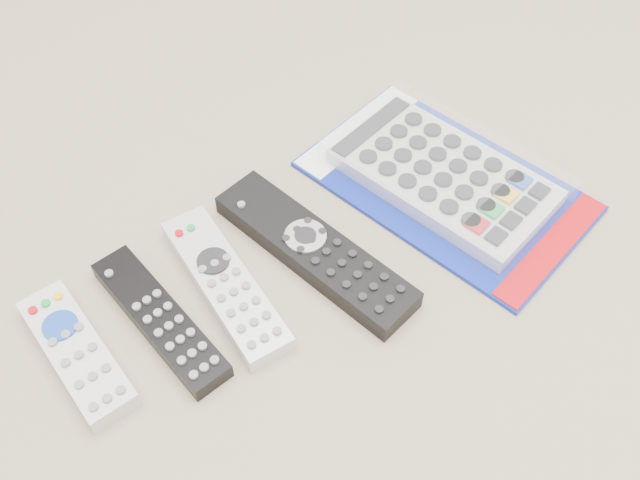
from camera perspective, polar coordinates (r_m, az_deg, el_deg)
remote_small_grey at (r=0.73m, az=-18.87°, el=-8.53°), size 0.05×0.16×0.02m
remote_slim_black at (r=0.73m, az=-12.66°, el=-6.19°), size 0.05×0.19×0.02m
remote_silver_dvd at (r=0.75m, az=-7.57°, el=-3.49°), size 0.07×0.21×0.02m
remote_large_black at (r=0.76m, az=-0.39°, el=-0.84°), size 0.10×0.26×0.03m
jumbo_remote_packaged at (r=0.84m, az=9.91°, el=5.18°), size 0.24×0.35×0.04m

